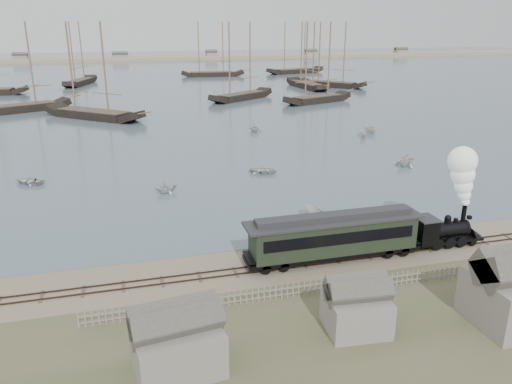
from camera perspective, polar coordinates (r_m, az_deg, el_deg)
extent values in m
plane|color=gray|center=(44.51, 2.11, -7.37)|extent=(600.00, 600.00, 0.00)
cube|color=#445361|center=(209.37, -12.13, 13.05)|extent=(600.00, 336.00, 0.06)
cube|color=#39281F|center=(42.35, 3.12, -8.68)|extent=(120.00, 0.08, 0.12)
cube|color=#39281F|center=(43.19, 2.70, -8.09)|extent=(120.00, 0.08, 0.12)
cube|color=#45372C|center=(42.80, 2.91, -8.47)|extent=(120.00, 1.80, 0.06)
cube|color=tan|center=(289.02, -13.17, 14.46)|extent=(500.00, 20.00, 1.80)
cube|color=black|center=(49.52, 20.99, -5.01)|extent=(6.49, 1.91, 0.24)
cylinder|color=black|center=(48.94, 20.76, -4.05)|extent=(4.01, 1.43, 1.43)
cube|color=black|center=(47.71, 18.73, -4.15)|extent=(1.72, 2.10, 2.19)
cube|color=#2C2C2E|center=(47.30, 18.87, -2.87)|extent=(1.91, 2.29, 0.11)
cylinder|color=black|center=(49.54, 22.64, -2.41)|extent=(0.42, 0.42, 1.53)
sphere|color=black|center=(48.65, 21.09, -2.80)|extent=(0.61, 0.61, 0.61)
cone|color=black|center=(51.34, 23.76, -4.64)|extent=(1.34, 1.91, 1.91)
cube|color=black|center=(50.05, 23.20, -2.68)|extent=(0.33, 0.33, 0.33)
cube|color=black|center=(44.02, 8.78, -6.79)|extent=(15.57, 2.56, 0.39)
cube|color=black|center=(43.38, 8.88, -4.93)|extent=(14.46, 2.78, 2.78)
cube|color=black|center=(42.10, 9.67, -5.33)|extent=(13.34, 0.06, 1.00)
cube|color=black|center=(44.45, 8.17, -3.91)|extent=(13.34, 0.06, 1.00)
cube|color=#2C2C2E|center=(42.82, 8.97, -3.16)|extent=(15.57, 3.00, 0.20)
cube|color=#2C2C2E|center=(42.70, 9.00, -2.75)|extent=(13.90, 1.33, 0.50)
imported|color=beige|center=(44.08, 1.18, -7.02)|extent=(3.11, 4.21, 0.84)
imported|color=beige|center=(61.13, -10.24, 0.57)|extent=(3.11, 3.37, 1.48)
imported|color=beige|center=(52.15, 6.83, -2.54)|extent=(3.85, 2.47, 1.39)
imported|color=beige|center=(68.17, 0.88, 2.48)|extent=(4.10, 4.62, 0.79)
imported|color=beige|center=(74.64, 16.76, 3.52)|extent=(3.98, 4.25, 1.81)
imported|color=beige|center=(92.22, 12.12, 6.54)|extent=(3.43, 2.31, 1.24)
imported|color=beige|center=(70.00, -24.53, 1.19)|extent=(4.37, 4.78, 0.81)
imported|color=beige|center=(94.46, -0.21, 7.36)|extent=(3.80, 3.56, 1.61)
imported|color=beige|center=(96.07, 12.85, 7.01)|extent=(3.70, 1.95, 1.36)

